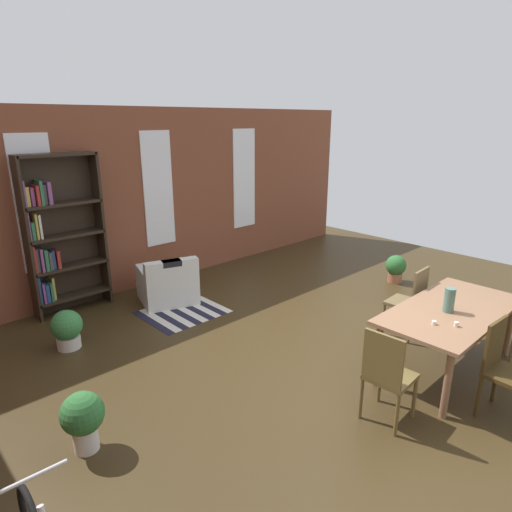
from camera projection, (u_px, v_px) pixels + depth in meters
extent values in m
plane|color=#3A2C16|center=(357.00, 370.00, 4.99)|extent=(10.76, 10.76, 0.00)
cube|color=brown|center=(157.00, 198.00, 7.41)|extent=(9.28, 0.12, 2.93)
cube|color=white|center=(36.00, 204.00, 6.05)|extent=(0.55, 0.02, 1.90)
cube|color=white|center=(158.00, 189.00, 7.32)|extent=(0.55, 0.02, 1.90)
cube|color=white|center=(244.00, 179.00, 8.59)|extent=(0.55, 0.02, 1.90)
cube|color=#876044|center=(452.00, 310.00, 4.80)|extent=(1.89, 0.94, 0.04)
cylinder|color=#876044|center=(447.00, 385.00, 4.10)|extent=(0.07, 0.07, 0.71)
cylinder|color=#876044|center=(509.00, 328.00, 5.21)|extent=(0.07, 0.07, 0.71)
cylinder|color=#876044|center=(378.00, 355.00, 4.61)|extent=(0.07, 0.07, 0.71)
cylinder|color=#876044|center=(448.00, 309.00, 5.72)|extent=(0.07, 0.07, 0.71)
cylinder|color=#4C7266|center=(449.00, 300.00, 4.68)|extent=(0.11, 0.11, 0.27)
cylinder|color=silver|center=(434.00, 323.00, 4.41)|extent=(0.04, 0.04, 0.04)
cylinder|color=silver|center=(456.00, 324.00, 4.37)|extent=(0.04, 0.04, 0.05)
cylinder|color=brown|center=(509.00, 363.00, 4.72)|extent=(0.04, 0.04, 0.43)
cube|color=brown|center=(404.00, 303.00, 5.69)|extent=(0.42, 0.42, 0.04)
cube|color=brown|center=(420.00, 288.00, 5.50)|extent=(0.38, 0.05, 0.50)
cylinder|color=brown|center=(396.00, 311.00, 6.01)|extent=(0.04, 0.04, 0.43)
cylinder|color=brown|center=(383.00, 319.00, 5.76)|extent=(0.04, 0.04, 0.43)
cylinder|color=brown|center=(422.00, 319.00, 5.77)|extent=(0.04, 0.04, 0.43)
cylinder|color=brown|center=(409.00, 328.00, 5.52)|extent=(0.04, 0.04, 0.43)
cube|color=brown|center=(390.00, 376.00, 4.07)|extent=(0.42, 0.42, 0.04)
cube|color=brown|center=(383.00, 360.00, 3.86)|extent=(0.05, 0.38, 0.50)
cylinder|color=brown|center=(414.00, 397.00, 4.14)|extent=(0.04, 0.04, 0.43)
cylinder|color=brown|center=(380.00, 382.00, 4.38)|extent=(0.04, 0.04, 0.43)
cylinder|color=brown|center=(397.00, 415.00, 3.89)|extent=(0.04, 0.04, 0.43)
cylinder|color=brown|center=(361.00, 398.00, 4.13)|extent=(0.04, 0.04, 0.43)
cube|color=#412F14|center=(511.00, 376.00, 4.07)|extent=(0.42, 0.42, 0.04)
cube|color=#412F14|center=(494.00, 345.00, 4.13)|extent=(0.38, 0.05, 0.50)
cylinder|color=#412F14|center=(478.00, 396.00, 4.16)|extent=(0.04, 0.04, 0.43)
cylinder|color=#412F14|center=(495.00, 382.00, 4.38)|extent=(0.04, 0.04, 0.43)
cube|color=#2D2319|center=(27.00, 242.00, 5.91)|extent=(0.04, 0.29, 2.29)
cube|color=#2D2319|center=(101.00, 229.00, 6.59)|extent=(0.04, 0.29, 2.29)
cube|color=#2D2319|center=(62.00, 234.00, 6.34)|extent=(1.08, 0.01, 2.29)
cube|color=#2D2319|center=(74.00, 295.00, 6.52)|extent=(1.04, 0.29, 0.04)
cube|color=#284C8C|center=(38.00, 290.00, 6.14)|extent=(0.04, 0.19, 0.39)
cube|color=#8C4C8C|center=(42.00, 292.00, 6.19)|extent=(0.03, 0.24, 0.29)
cube|color=#284C8C|center=(46.00, 292.00, 6.22)|extent=(0.05, 0.23, 0.27)
cube|color=#33724C|center=(50.00, 291.00, 6.26)|extent=(0.04, 0.23, 0.27)
cube|color=gold|center=(53.00, 288.00, 6.28)|extent=(0.03, 0.15, 0.33)
cube|color=#2D2319|center=(70.00, 266.00, 6.38)|extent=(1.04, 0.29, 0.04)
cube|color=#B22D28|center=(33.00, 259.00, 6.00)|extent=(0.03, 0.22, 0.38)
cube|color=#4C4C51|center=(36.00, 260.00, 6.04)|extent=(0.04, 0.17, 0.33)
cube|color=#8C4C8C|center=(40.00, 259.00, 6.07)|extent=(0.03, 0.24, 0.33)
cube|color=#33724C|center=(44.00, 259.00, 6.11)|extent=(0.05, 0.24, 0.30)
cube|color=#4C4C51|center=(49.00, 260.00, 6.16)|extent=(0.04, 0.21, 0.25)
cube|color=#284C8C|center=(52.00, 259.00, 6.19)|extent=(0.03, 0.16, 0.27)
cube|color=#B22D28|center=(57.00, 259.00, 6.22)|extent=(0.04, 0.22, 0.26)
cube|color=#2D2319|center=(66.00, 235.00, 6.25)|extent=(1.04, 0.29, 0.04)
cube|color=#8C4C8C|center=(27.00, 226.00, 5.86)|extent=(0.03, 0.20, 0.39)
cube|color=#33724C|center=(32.00, 231.00, 5.92)|extent=(0.04, 0.17, 0.24)
cube|color=gold|center=(35.00, 226.00, 5.93)|extent=(0.03, 0.16, 0.36)
cube|color=white|center=(39.00, 226.00, 5.96)|extent=(0.03, 0.17, 0.34)
cube|color=#2D2319|center=(62.00, 204.00, 6.11)|extent=(1.04, 0.29, 0.04)
cube|color=#8C4C8C|center=(22.00, 194.00, 5.73)|extent=(0.03, 0.21, 0.35)
cube|color=gold|center=(26.00, 197.00, 5.78)|extent=(0.04, 0.15, 0.26)
cube|color=#8C4C8C|center=(31.00, 197.00, 5.82)|extent=(0.04, 0.15, 0.24)
cube|color=#B22D28|center=(36.00, 195.00, 5.85)|extent=(0.04, 0.24, 0.27)
cube|color=#33724C|center=(39.00, 193.00, 5.87)|extent=(0.04, 0.24, 0.33)
cube|color=#4C4C51|center=(43.00, 194.00, 5.92)|extent=(0.04, 0.17, 0.27)
cube|color=#8C4C8C|center=(47.00, 193.00, 5.95)|extent=(0.05, 0.24, 0.30)
cube|color=#2D2319|center=(55.00, 155.00, 5.91)|extent=(1.04, 0.29, 0.04)
cube|color=silver|center=(167.00, 288.00, 6.86)|extent=(1.00, 1.00, 0.40)
cube|color=silver|center=(172.00, 272.00, 6.47)|extent=(0.81, 0.39, 0.35)
cube|color=silver|center=(187.00, 268.00, 6.92)|extent=(0.33, 0.72, 0.15)
cube|color=silver|center=(144.00, 275.00, 6.63)|extent=(0.33, 0.72, 0.15)
cube|color=black|center=(171.00, 263.00, 6.43)|extent=(0.32, 0.24, 0.08)
cylinder|color=silver|center=(27.00, 480.00, 2.46)|extent=(0.44, 0.04, 0.02)
cylinder|color=#9E6042|center=(395.00, 277.00, 7.67)|extent=(0.24, 0.24, 0.17)
sphere|color=#2D6B33|center=(396.00, 265.00, 7.60)|extent=(0.35, 0.35, 0.35)
cylinder|color=silver|center=(69.00, 342.00, 5.46)|extent=(0.28, 0.28, 0.16)
sphere|color=#387F42|center=(67.00, 325.00, 5.39)|extent=(0.38, 0.38, 0.38)
cylinder|color=silver|center=(86.00, 439.00, 3.76)|extent=(0.21, 0.21, 0.22)
sphere|color=#2D6B33|center=(82.00, 413.00, 3.69)|extent=(0.37, 0.37, 0.37)
cube|color=#1E1E33|center=(153.00, 322.00, 6.15)|extent=(0.11, 0.98, 0.01)
cube|color=silver|center=(160.00, 320.00, 6.23)|extent=(0.11, 0.98, 0.01)
cube|color=#1E1E33|center=(166.00, 317.00, 6.30)|extent=(0.11, 0.98, 0.01)
cube|color=silver|center=(173.00, 315.00, 6.37)|extent=(0.11, 0.98, 0.01)
cube|color=#1E1E33|center=(180.00, 313.00, 6.45)|extent=(0.11, 0.98, 0.01)
cube|color=silver|center=(186.00, 311.00, 6.52)|extent=(0.11, 0.98, 0.01)
cube|color=#1E1E33|center=(192.00, 309.00, 6.60)|extent=(0.11, 0.98, 0.01)
cube|color=silver|center=(198.00, 306.00, 6.67)|extent=(0.11, 0.98, 0.01)
cube|color=#1E1E33|center=(204.00, 304.00, 6.74)|extent=(0.11, 0.98, 0.01)
cube|color=silver|center=(210.00, 302.00, 6.82)|extent=(0.11, 0.98, 0.01)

